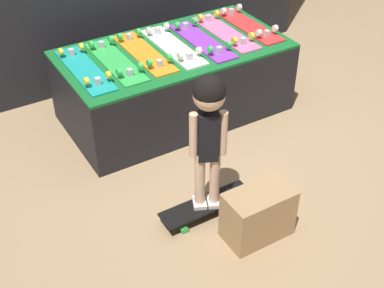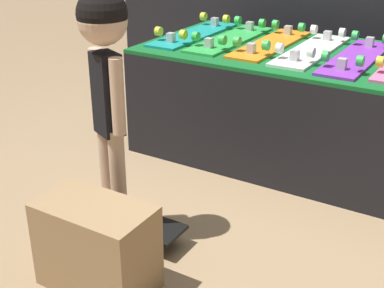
{
  "view_description": "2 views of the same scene",
  "coord_description": "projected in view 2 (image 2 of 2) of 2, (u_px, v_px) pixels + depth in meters",
  "views": [
    {
      "loc": [
        -1.85,
        -2.79,
        2.54
      ],
      "look_at": [
        -0.31,
        -0.23,
        0.29
      ],
      "focal_mm": 50.0,
      "sensor_mm": 36.0,
      "label": 1
    },
    {
      "loc": [
        0.91,
        -2.17,
        1.34
      ],
      "look_at": [
        -0.23,
        -0.29,
        0.35
      ],
      "focal_mm": 50.0,
      "sensor_mm": 36.0,
      "label": 2
    }
  ],
  "objects": [
    {
      "name": "skateboard_on_floor",
      "position": [
        116.0,
        217.0,
        2.36
      ],
      "size": [
        0.65,
        0.18,
        0.09
      ],
      "color": "black",
      "rests_on": "ground_plane"
    },
    {
      "name": "ground_plane",
      "position": [
        260.0,
        197.0,
        2.67
      ],
      "size": [
        16.0,
        16.0,
        0.0
      ],
      "primitive_type": "plane",
      "color": "#9E7F5B"
    },
    {
      "name": "child",
      "position": [
        105.0,
        64.0,
        2.08
      ],
      "size": [
        0.22,
        0.2,
        0.97
      ],
      "rotation": [
        0.0,
        0.0,
        -0.43
      ],
      "color": "silver",
      "rests_on": "skateboard_on_floor"
    },
    {
      "name": "skateboard_teal_on_rack",
      "position": [
        194.0,
        33.0,
        3.22
      ],
      "size": [
        0.2,
        0.78,
        0.09
      ],
      "color": "teal",
      "rests_on": "display_rack"
    },
    {
      "name": "display_rack",
      "position": [
        306.0,
        106.0,
        2.99
      ],
      "size": [
        1.8,
        0.94,
        0.61
      ],
      "color": "black",
      "rests_on": "ground_plane"
    },
    {
      "name": "skateboard_green_on_rack",
      "position": [
        231.0,
        38.0,
        3.11
      ],
      "size": [
        0.2,
        0.78,
        0.09
      ],
      "color": "green",
      "rests_on": "display_rack"
    },
    {
      "name": "skateboard_purple_on_rack",
      "position": [
        356.0,
        56.0,
        2.73
      ],
      "size": [
        0.2,
        0.78,
        0.09
      ],
      "color": "purple",
      "rests_on": "display_rack"
    },
    {
      "name": "skateboard_white_on_rack",
      "position": [
        312.0,
        49.0,
        2.87
      ],
      "size": [
        0.2,
        0.78,
        0.09
      ],
      "color": "white",
      "rests_on": "display_rack"
    },
    {
      "name": "skateboard_orange_on_rack",
      "position": [
        271.0,
        43.0,
        3.0
      ],
      "size": [
        0.2,
        0.78,
        0.09
      ],
      "color": "orange",
      "rests_on": "display_rack"
    },
    {
      "name": "storage_box",
      "position": [
        97.0,
        246.0,
        1.99
      ],
      "size": [
        0.43,
        0.25,
        0.35
      ],
      "color": "#A37F56",
      "rests_on": "ground_plane"
    }
  ]
}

